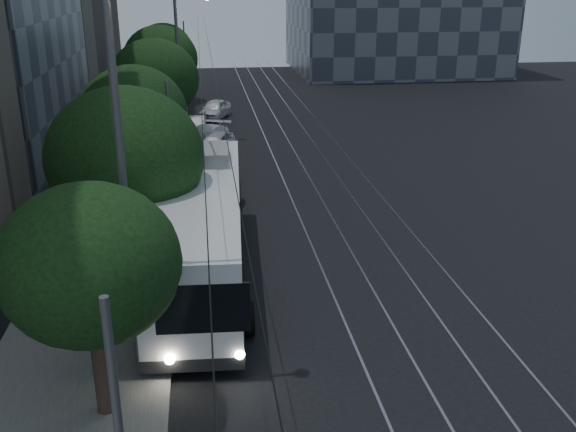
# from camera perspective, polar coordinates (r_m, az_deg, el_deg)

# --- Properties ---
(ground) EXTENTS (120.00, 120.00, 0.00)m
(ground) POSITION_cam_1_polar(r_m,az_deg,el_deg) (21.12, 3.78, -8.22)
(ground) COLOR black
(ground) RESTS_ON ground
(sidewalk) EXTENTS (5.00, 90.00, 0.15)m
(sidewalk) POSITION_cam_1_polar(r_m,az_deg,el_deg) (39.61, -12.79, 5.25)
(sidewalk) COLOR #65635E
(sidewalk) RESTS_ON ground
(tram_rails) EXTENTS (4.52, 90.00, 0.02)m
(tram_rails) POSITION_cam_1_polar(r_m,az_deg,el_deg) (39.96, 1.70, 5.79)
(tram_rails) COLOR gray
(tram_rails) RESTS_ON ground
(overhead_wires) EXTENTS (2.23, 90.00, 6.00)m
(overhead_wires) POSITION_cam_1_polar(r_m,az_deg,el_deg) (38.73, -9.41, 10.30)
(overhead_wires) COLOR black
(overhead_wires) RESTS_ON ground
(trolleybus) EXTENTS (3.44, 13.34, 5.63)m
(trolleybus) POSITION_cam_1_polar(r_m,az_deg,el_deg) (22.79, -7.73, -1.08)
(trolleybus) COLOR silver
(trolleybus) RESTS_ON ground
(pickup_silver) EXTENTS (3.09, 5.85, 1.57)m
(pickup_silver) POSITION_cam_1_polar(r_m,az_deg,el_deg) (28.69, -6.91, 1.30)
(pickup_silver) COLOR gray
(pickup_silver) RESTS_ON ground
(car_white_a) EXTENTS (3.15, 4.99, 1.58)m
(car_white_a) POSITION_cam_1_polar(r_m,az_deg,el_deg) (38.30, -6.65, 6.21)
(car_white_a) COLOR silver
(car_white_a) RESTS_ON ground
(car_white_b) EXTENTS (3.95, 5.89, 1.58)m
(car_white_b) POSITION_cam_1_polar(r_m,az_deg,el_deg) (39.60, -7.48, 6.65)
(car_white_b) COLOR white
(car_white_b) RESTS_ON ground
(car_white_c) EXTENTS (1.40, 3.78, 1.23)m
(car_white_c) POSITION_cam_1_polar(r_m,az_deg,el_deg) (44.48, -8.18, 7.91)
(car_white_c) COLOR white
(car_white_c) RESTS_ON ground
(car_white_d) EXTENTS (2.95, 4.40, 1.39)m
(car_white_d) POSITION_cam_1_polar(r_m,az_deg,el_deg) (49.78, -6.53, 9.41)
(car_white_d) COLOR silver
(car_white_d) RESTS_ON ground
(tree_0) EXTENTS (4.13, 4.13, 5.94)m
(tree_0) POSITION_cam_1_polar(r_m,az_deg,el_deg) (15.11, -17.19, -4.17)
(tree_0) COLOR #2E2019
(tree_0) RESTS_ON ground
(tree_1) EXTENTS (5.36, 5.36, 6.79)m
(tree_1) POSITION_cam_1_polar(r_m,az_deg,el_deg) (22.62, -14.24, 5.07)
(tree_1) COLOR #2E2019
(tree_1) RESTS_ON ground
(tree_2) EXTENTS (5.00, 5.00, 6.42)m
(tree_2) POSITION_cam_1_polar(r_m,az_deg,el_deg) (31.04, -13.55, 8.82)
(tree_2) COLOR #2E2019
(tree_2) RESTS_ON ground
(tree_3) EXTENTS (5.17, 5.17, 6.88)m
(tree_3) POSITION_cam_1_polar(r_m,az_deg,el_deg) (38.95, -11.78, 11.80)
(tree_3) COLOR #2E2019
(tree_3) RESTS_ON ground
(tree_4) EXTENTS (5.08, 5.08, 7.14)m
(tree_4) POSITION_cam_1_polar(r_m,az_deg,el_deg) (46.15, -11.26, 13.50)
(tree_4) COLOR #2E2019
(tree_4) RESTS_ON ground
(tree_5) EXTENTS (4.78, 4.78, 6.58)m
(tree_5) POSITION_cam_1_polar(r_m,az_deg,el_deg) (56.84, -10.98, 14.33)
(tree_5) COLOR #2E2019
(tree_5) RESTS_ON ground
(streetlamp_near) EXTENTS (2.51, 0.44, 10.44)m
(streetlamp_near) POSITION_cam_1_polar(r_m,az_deg,el_deg) (15.64, -13.17, 5.64)
(streetlamp_near) COLOR #5D5D60
(streetlamp_near) RESTS_ON ground
(streetlamp_far) EXTENTS (2.31, 0.44, 9.48)m
(streetlamp_far) POSITION_cam_1_polar(r_m,az_deg,el_deg) (42.39, -9.22, 14.27)
(streetlamp_far) COLOR #5D5D60
(streetlamp_far) RESTS_ON ground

